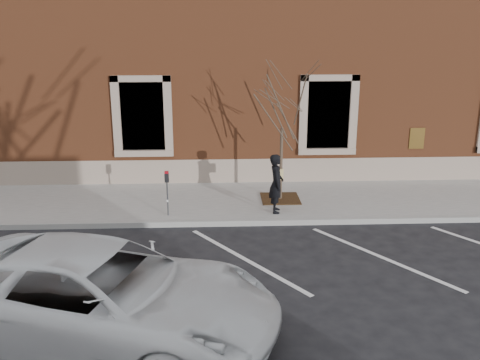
{
  "coord_description": "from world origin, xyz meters",
  "views": [
    {
      "loc": [
        -0.62,
        -13.59,
        5.36
      ],
      "look_at": [
        0.0,
        0.6,
        1.1
      ],
      "focal_mm": 40.0,
      "sensor_mm": 36.0,
      "label": 1
    }
  ],
  "objects_px": {
    "parking_meter": "(167,185)",
    "sapling": "(282,107)",
    "white_truck": "(101,296)",
    "man": "(276,183)"
  },
  "relations": [
    {
      "from": "parking_meter",
      "to": "white_truck",
      "type": "bearing_deg",
      "value": -102.7
    },
    {
      "from": "sapling",
      "to": "white_truck",
      "type": "height_order",
      "value": "sapling"
    },
    {
      "from": "parking_meter",
      "to": "sapling",
      "type": "height_order",
      "value": "sapling"
    },
    {
      "from": "man",
      "to": "parking_meter",
      "type": "height_order",
      "value": "man"
    },
    {
      "from": "sapling",
      "to": "parking_meter",
      "type": "bearing_deg",
      "value": -158.91
    },
    {
      "from": "man",
      "to": "sapling",
      "type": "relative_size",
      "value": 0.42
    },
    {
      "from": "parking_meter",
      "to": "sapling",
      "type": "relative_size",
      "value": 0.32
    },
    {
      "from": "man",
      "to": "sapling",
      "type": "distance_m",
      "value": 2.27
    },
    {
      "from": "white_truck",
      "to": "man",
      "type": "bearing_deg",
      "value": -14.06
    },
    {
      "from": "parking_meter",
      "to": "man",
      "type": "bearing_deg",
      "value": -3.59
    }
  ]
}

